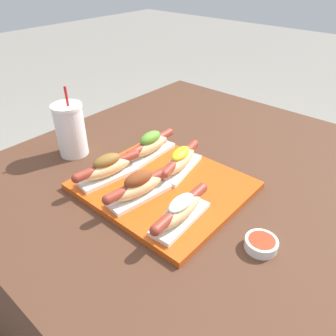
{
  "coord_description": "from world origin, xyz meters",
  "views": [
    {
      "loc": [
        0.48,
        -0.69,
        1.25
      ],
      "look_at": [
        -0.01,
        -0.12,
        0.75
      ],
      "focal_mm": 35.0,
      "sensor_mm": 36.0,
      "label": 1
    }
  ],
  "objects": [
    {
      "name": "hot_dog_2",
      "position": [
        0.12,
        -0.23,
        0.75
      ],
      "size": [
        0.07,
        0.21,
        0.07
      ],
      "color": "white",
      "rests_on": "serving_tray"
    },
    {
      "name": "sauce_bowl",
      "position": [
        0.3,
        -0.17,
        0.71
      ],
      "size": [
        0.07,
        0.07,
        0.02
      ],
      "color": "white",
      "rests_on": "patio_table"
    },
    {
      "name": "drink_cup",
      "position": [
        -0.36,
        -0.19,
        0.78
      ],
      "size": [
        0.09,
        0.09,
        0.23
      ],
      "color": "white",
      "rests_on": "patio_table"
    },
    {
      "name": "hot_dog_0",
      "position": [
        -0.14,
        -0.23,
        0.75
      ],
      "size": [
        0.09,
        0.21,
        0.07
      ],
      "color": "white",
      "rests_on": "serving_tray"
    },
    {
      "name": "hot_dog_1",
      "position": [
        -0.01,
        -0.23,
        0.75
      ],
      "size": [
        0.08,
        0.21,
        0.08
      ],
      "color": "white",
      "rests_on": "serving_tray"
    },
    {
      "name": "patio_table",
      "position": [
        0.0,
        0.0,
        0.35
      ],
      "size": [
        1.11,
        1.2,
        0.7
      ],
      "color": "#4C2D1E",
      "rests_on": "ground_plane"
    },
    {
      "name": "hot_dog_3",
      "position": [
        -0.14,
        -0.06,
        0.75
      ],
      "size": [
        0.07,
        0.21,
        0.08
      ],
      "color": "white",
      "rests_on": "serving_tray"
    },
    {
      "name": "hot_dog_4",
      "position": [
        -0.01,
        -0.06,
        0.75
      ],
      "size": [
        0.09,
        0.21,
        0.07
      ],
      "color": "white",
      "rests_on": "serving_tray"
    },
    {
      "name": "serving_tray",
      "position": [
        -0.01,
        -0.14,
        0.7
      ],
      "size": [
        0.42,
        0.38,
        0.02
      ],
      "color": "#CC4C14",
      "rests_on": "patio_table"
    },
    {
      "name": "ground_plane",
      "position": [
        0.0,
        0.0,
        0.0
      ],
      "size": [
        12.0,
        12.0,
        0.0
      ],
      "primitive_type": "plane",
      "color": "gray"
    }
  ]
}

